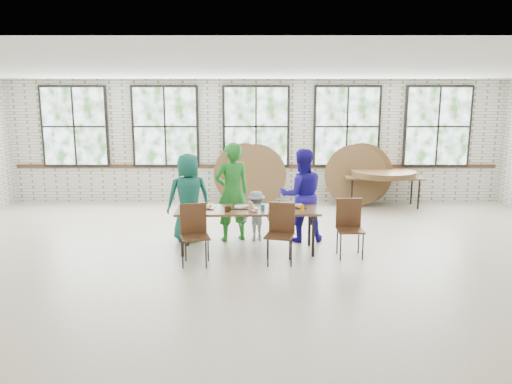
{
  "coord_description": "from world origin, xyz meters",
  "views": [
    {
      "loc": [
        0.0,
        -7.71,
        2.64
      ],
      "look_at": [
        0.0,
        0.4,
        1.05
      ],
      "focal_mm": 35.0,
      "sensor_mm": 36.0,
      "label": 1
    }
  ],
  "objects_px": {
    "chair_near_left": "(194,229)",
    "storage_table": "(383,178)",
    "chair_near_right": "(281,228)",
    "dining_table": "(248,212)"
  },
  "relations": [
    {
      "from": "chair_near_left",
      "to": "chair_near_right",
      "type": "xyz_separation_m",
      "value": [
        1.37,
        0.07,
        0.0
      ]
    },
    {
      "from": "chair_near_left",
      "to": "storage_table",
      "type": "bearing_deg",
      "value": 30.75
    },
    {
      "from": "chair_near_left",
      "to": "chair_near_right",
      "type": "distance_m",
      "value": 1.37
    },
    {
      "from": "dining_table",
      "to": "storage_table",
      "type": "relative_size",
      "value": 1.31
    },
    {
      "from": "chair_near_right",
      "to": "dining_table",
      "type": "bearing_deg",
      "value": 149.36
    },
    {
      "from": "dining_table",
      "to": "chair_near_left",
      "type": "bearing_deg",
      "value": -145.02
    },
    {
      "from": "chair_near_left",
      "to": "chair_near_right",
      "type": "relative_size",
      "value": 1.0
    },
    {
      "from": "storage_table",
      "to": "dining_table",
      "type": "bearing_deg",
      "value": -128.46
    },
    {
      "from": "chair_near_right",
      "to": "storage_table",
      "type": "height_order",
      "value": "chair_near_right"
    },
    {
      "from": "storage_table",
      "to": "chair_near_right",
      "type": "bearing_deg",
      "value": -119.33
    }
  ]
}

